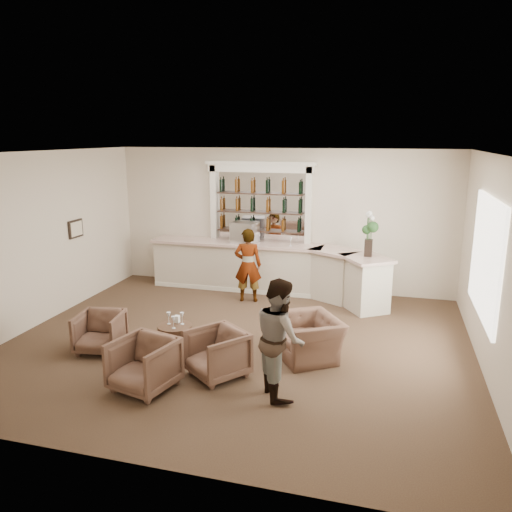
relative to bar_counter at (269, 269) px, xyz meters
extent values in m
plane|color=brown|center=(0.16, -3.00, -0.57)|extent=(8.00, 8.00, 0.00)
cube|color=beige|center=(0.16, 0.50, 1.08)|extent=(8.00, 0.04, 3.30)
cube|color=beige|center=(-3.84, -3.00, 1.08)|extent=(0.04, 7.00, 3.30)
cube|color=beige|center=(4.16, -3.00, 1.08)|extent=(0.04, 7.00, 3.30)
cube|color=white|center=(0.16, -3.00, 2.73)|extent=(8.00, 7.00, 0.04)
cube|color=white|center=(4.13, -2.50, 1.13)|extent=(0.05, 2.40, 1.90)
cube|color=black|center=(-3.81, -1.80, 1.08)|extent=(0.04, 0.46, 0.38)
cube|color=beige|center=(-3.78, -1.80, 1.08)|extent=(0.01, 0.38, 0.30)
cube|color=beige|center=(-0.84, 0.15, -0.03)|extent=(4.00, 0.70, 1.08)
cube|color=beige|center=(-0.84, 0.13, 0.54)|extent=(4.10, 0.82, 0.06)
cube|color=beige|center=(1.51, -0.08, -0.03)|extent=(1.12, 1.04, 1.08)
cube|color=beige|center=(1.51, -0.10, 0.54)|extent=(1.27, 1.19, 0.06)
cube|color=beige|center=(2.21, -0.60, -0.03)|extent=(1.08, 1.14, 1.08)
cube|color=beige|center=(2.21, -0.62, 0.54)|extent=(1.24, 1.29, 0.06)
cube|color=silver|center=(-0.84, -0.18, -0.52)|extent=(4.00, 0.06, 0.10)
cube|color=white|center=(-0.34, 0.48, 1.38)|extent=(2.15, 0.02, 1.65)
cube|color=silver|center=(-1.49, 0.42, 0.88)|extent=(0.14, 0.16, 2.90)
cube|color=silver|center=(0.81, 0.42, 0.88)|extent=(0.14, 0.16, 2.90)
cube|color=silver|center=(-0.34, 0.42, 2.27)|extent=(2.52, 0.16, 0.18)
cube|color=silver|center=(-0.34, 0.42, 2.39)|extent=(2.64, 0.20, 0.08)
cube|color=#301F18|center=(-0.34, 0.37, 0.81)|extent=(2.05, 0.20, 0.03)
cube|color=#301F18|center=(-0.34, 0.37, 1.25)|extent=(2.05, 0.20, 0.03)
cube|color=#301F18|center=(-0.34, 0.37, 1.69)|extent=(2.05, 0.20, 0.03)
cylinder|color=#503722|center=(-0.72, -3.68, -0.32)|extent=(0.58, 0.58, 0.50)
imported|color=gray|center=(-0.31, -0.71, 0.24)|extent=(0.66, 0.50, 1.63)
imported|color=gray|center=(1.26, -4.52, 0.27)|extent=(0.96, 1.03, 1.69)
imported|color=brown|center=(-1.99, -3.92, -0.23)|extent=(0.84, 0.86, 0.68)
imported|color=brown|center=(-0.64, -4.92, -0.19)|extent=(0.99, 1.01, 0.76)
imported|color=brown|center=(0.23, -4.25, -0.21)|extent=(1.11, 1.11, 0.73)
imported|color=brown|center=(1.46, -3.23, -0.23)|extent=(1.36, 1.39, 0.69)
cube|color=silver|center=(-0.62, 0.08, 0.81)|extent=(0.63, 0.56, 0.49)
cube|color=black|center=(2.23, -0.52, 0.74)|extent=(0.16, 0.16, 0.35)
cube|color=white|center=(-0.74, -3.54, -0.01)|extent=(0.08, 0.08, 0.12)
camera|label=1|loc=(2.65, -10.83, 3.00)|focal=35.00mm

